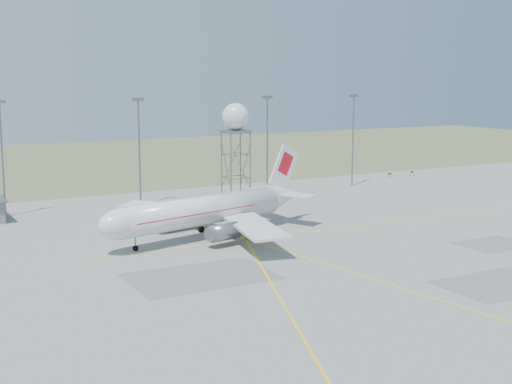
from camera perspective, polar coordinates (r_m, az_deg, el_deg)
ground at (r=87.53m, az=11.91°, el=-7.30°), size 400.00×400.00×0.00m
grass_strip at (r=212.30m, az=-13.27°, el=2.42°), size 400.00×120.00×0.03m
mast_a at (r=131.72m, az=-19.67°, el=3.28°), size 2.20×0.50×20.50m
mast_b at (r=137.71m, az=-9.33°, el=3.95°), size 2.20×0.50×20.50m
mast_c at (r=149.18m, az=0.90°, el=4.48°), size 2.20×0.50×20.50m
mast_d at (r=161.06m, az=7.77°, el=4.76°), size 2.20×0.50×20.50m
taxi_sign_near at (r=176.47m, az=10.64°, el=1.43°), size 1.60×0.17×1.20m
taxi_sign_far at (r=180.93m, az=12.36°, el=1.57°), size 1.60×0.17×1.20m
airliner_main at (r=109.76m, az=-4.06°, el=-1.52°), size 38.88×37.00×13.37m
radar_tower at (r=141.30m, az=-1.64°, el=3.70°), size 5.33×5.33×19.30m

